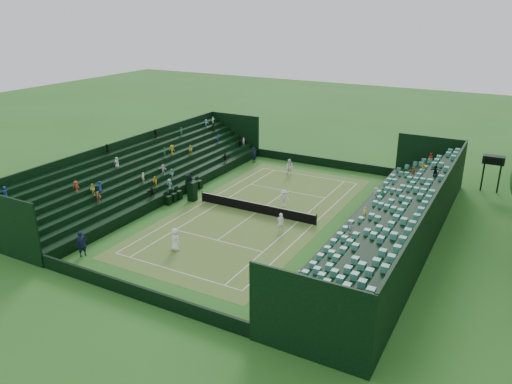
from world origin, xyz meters
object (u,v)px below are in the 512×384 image
at_px(player_near_west, 175,239).
at_px(player_far_east, 284,198).
at_px(player_near_east, 281,222).
at_px(player_far_west, 290,167).
at_px(umpire_chair, 192,189).
at_px(tennis_net, 256,207).

xyz_separation_m(player_near_west, player_far_east, (3.38, 11.89, -0.08)).
distance_m(player_near_east, player_far_west, 14.63).
bearing_deg(umpire_chair, player_near_west, -61.62).
height_order(player_near_east, player_far_east, player_far_east).
bearing_deg(player_near_east, player_near_west, 15.37).
bearing_deg(player_far_east, player_near_west, -128.87).
xyz_separation_m(player_near_east, player_far_east, (-2.12, 5.02, 0.00)).
bearing_deg(player_near_east, player_far_east, -103.10).
bearing_deg(umpire_chair, player_near_east, -11.86).
xyz_separation_m(player_near_west, player_far_west, (-0.02, 20.42, 0.01)).
bearing_deg(player_near_west, umpire_chair, -52.81).
bearing_deg(player_far_west, player_far_east, -68.81).
distance_m(tennis_net, umpire_chair, 6.81).
bearing_deg(player_near_west, player_near_east, -119.83).
distance_m(umpire_chair, player_far_west, 12.37).
distance_m(player_far_west, player_far_east, 9.19).
height_order(tennis_net, umpire_chair, umpire_chair).
bearing_deg(player_far_east, player_far_west, 88.72).
distance_m(player_near_east, player_far_east, 5.44).
bearing_deg(player_far_west, player_near_west, -90.47).
bearing_deg(player_far_west, tennis_net, -80.82).
xyz_separation_m(umpire_chair, player_far_east, (8.27, 2.83, -0.41)).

